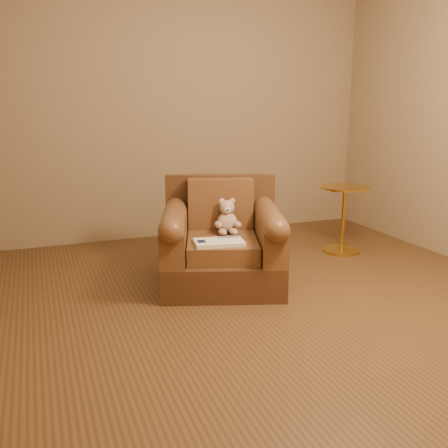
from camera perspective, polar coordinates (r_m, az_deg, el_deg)
name	(u,v)px	position (r m, az deg, el deg)	size (l,w,h in m)	color
floor	(268,298)	(3.73, 5.08, -8.38)	(4.00, 4.00, 0.00)	brown
room	(274,53)	(3.47, 5.71, 18.87)	(4.02, 4.02, 2.71)	#8D7657
armchair	(222,244)	(3.92, -0.26, -2.32)	(1.14, 1.11, 0.82)	#492C18
teddy_bear	(227,220)	(3.95, 0.37, 0.49)	(0.20, 0.23, 0.28)	tan
guidebook	(219,242)	(3.65, -0.59, -2.10)	(0.39, 0.27, 0.03)	beige
side_table	(343,217)	(4.87, 13.46, 0.79)	(0.45, 0.45, 0.64)	gold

